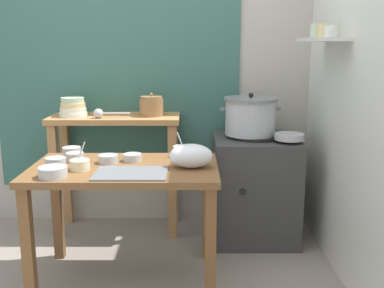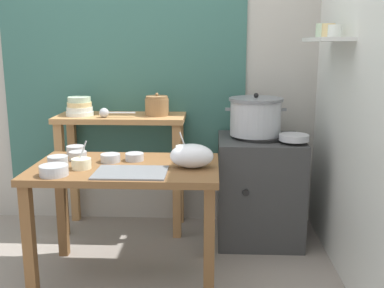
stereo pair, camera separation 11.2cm
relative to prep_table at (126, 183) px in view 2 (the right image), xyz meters
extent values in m
plane|color=gray|center=(-0.03, -0.07, -0.61)|extent=(9.00, 9.00, 0.00)
cube|color=#B2ADA3|center=(0.07, 1.03, 0.69)|extent=(4.40, 0.10, 2.60)
cube|color=#38665B|center=(-0.18, 0.97, 0.74)|extent=(1.90, 0.02, 2.10)
cube|color=silver|center=(1.37, 0.13, 0.69)|extent=(0.10, 3.20, 2.60)
cube|color=silver|center=(1.22, 0.33, 0.84)|extent=(0.20, 0.56, 0.02)
cylinder|color=silver|center=(1.22, 0.17, 0.89)|extent=(0.08, 0.08, 0.07)
cylinder|color=#E5C684|center=(1.22, 0.32, 0.89)|extent=(0.08, 0.08, 0.08)
cylinder|color=#B7D1AD|center=(1.22, 0.48, 0.90)|extent=(0.08, 0.08, 0.09)
cube|color=brown|center=(0.00, 0.00, 0.09)|extent=(1.10, 0.66, 0.04)
cube|color=brown|center=(-0.50, -0.28, -0.27)|extent=(0.06, 0.06, 0.68)
cube|color=brown|center=(0.50, -0.28, -0.27)|extent=(0.06, 0.06, 0.68)
cube|color=brown|center=(-0.50, 0.28, -0.27)|extent=(0.06, 0.06, 0.68)
cube|color=brown|center=(0.50, 0.28, -0.27)|extent=(0.06, 0.06, 0.68)
cube|color=#B27F4C|center=(-0.18, 0.76, 0.27)|extent=(0.96, 0.40, 0.04)
cube|color=#B27F4C|center=(-0.61, 0.61, -0.18)|extent=(0.06, 0.06, 0.86)
cube|color=#B27F4C|center=(0.25, 0.61, -0.18)|extent=(0.06, 0.06, 0.86)
cube|color=#B27F4C|center=(-0.61, 0.91, -0.18)|extent=(0.06, 0.06, 0.86)
cube|color=#B27F4C|center=(0.25, 0.91, -0.18)|extent=(0.06, 0.06, 0.86)
cube|color=#383838|center=(0.86, 0.63, -0.23)|extent=(0.60, 0.60, 0.76)
cylinder|color=black|center=(0.86, 0.63, 0.16)|extent=(0.36, 0.36, 0.02)
cylinder|color=black|center=(0.74, 0.33, -0.16)|extent=(0.04, 0.02, 0.04)
cylinder|color=#B7BABF|center=(0.82, 0.65, 0.29)|extent=(0.36, 0.36, 0.25)
cylinder|color=slate|center=(0.82, 0.65, 0.43)|extent=(0.39, 0.39, 0.02)
sphere|color=black|center=(0.82, 0.65, 0.46)|extent=(0.04, 0.04, 0.04)
cube|color=slate|center=(0.62, 0.65, 0.36)|extent=(0.04, 0.02, 0.02)
cube|color=slate|center=(1.02, 0.65, 0.36)|extent=(0.04, 0.02, 0.02)
cylinder|color=olive|center=(0.10, 0.76, 0.35)|extent=(0.18, 0.18, 0.13)
cylinder|color=olive|center=(0.10, 0.76, 0.43)|extent=(0.16, 0.16, 0.02)
sphere|color=olive|center=(0.10, 0.76, 0.45)|extent=(0.02, 0.02, 0.02)
cylinder|color=silver|center=(-0.48, 0.74, 0.31)|extent=(0.20, 0.20, 0.03)
cylinder|color=silver|center=(-0.48, 0.74, 0.34)|extent=(0.19, 0.19, 0.03)
cylinder|color=#E5C684|center=(-0.48, 0.74, 0.37)|extent=(0.18, 0.18, 0.04)
cylinder|color=#B7D1AD|center=(-0.48, 0.74, 0.41)|extent=(0.17, 0.17, 0.04)
sphere|color=#B7BABF|center=(-0.27, 0.65, 0.33)|extent=(0.07, 0.07, 0.07)
cylinder|color=#B7BABF|center=(-0.14, 0.66, 0.33)|extent=(0.19, 0.02, 0.01)
cube|color=slate|center=(0.06, -0.17, 0.12)|extent=(0.40, 0.28, 0.01)
ellipsoid|color=white|center=(0.39, -0.03, 0.18)|extent=(0.25, 0.17, 0.14)
cylinder|color=#B7BABF|center=(1.07, 0.47, 0.19)|extent=(0.20, 0.20, 0.04)
cylinder|color=#B7BABF|center=(0.03, 0.12, 0.13)|extent=(0.11, 0.11, 0.05)
cylinder|color=#BFB28C|center=(0.03, 0.12, 0.15)|extent=(0.10, 0.10, 0.01)
cylinder|color=beige|center=(-0.24, -0.08, 0.14)|extent=(0.11, 0.11, 0.06)
cylinder|color=brown|center=(-0.24, -0.08, 0.16)|extent=(0.10, 0.10, 0.01)
cylinder|color=#B7BABF|center=(-0.24, -0.07, 0.19)|extent=(0.07, 0.02, 0.16)
cylinder|color=#B7BABF|center=(-0.11, 0.08, 0.14)|extent=(0.12, 0.12, 0.05)
cylinder|color=maroon|center=(-0.11, 0.08, 0.15)|extent=(0.10, 0.10, 0.01)
cylinder|color=#B7BABF|center=(-0.32, 0.12, 0.14)|extent=(0.11, 0.11, 0.05)
cylinder|color=beige|center=(-0.32, 0.12, 0.16)|extent=(0.09, 0.09, 0.01)
cylinder|color=silver|center=(0.34, 0.24, 0.14)|extent=(0.13, 0.13, 0.07)
cylinder|color=#337238|center=(0.34, 0.24, 0.17)|extent=(0.11, 0.11, 0.01)
cylinder|color=#B7BABF|center=(0.33, 0.22, 0.19)|extent=(0.07, 0.05, 0.16)
cylinder|color=#B7BABF|center=(-0.38, -0.07, 0.14)|extent=(0.12, 0.12, 0.07)
cylinder|color=brown|center=(-0.38, -0.07, 0.17)|extent=(0.10, 0.10, 0.01)
cylinder|color=#B7BABF|center=(-0.37, 0.24, 0.14)|extent=(0.12, 0.12, 0.06)
cylinder|color=beige|center=(-0.37, 0.24, 0.16)|extent=(0.10, 0.10, 0.01)
cylinder|color=#B7BABF|center=(-0.35, -0.23, 0.14)|extent=(0.16, 0.16, 0.06)
cylinder|color=#337238|center=(-0.35, -0.23, 0.16)|extent=(0.13, 0.13, 0.01)
camera|label=1|loc=(0.40, -2.59, 0.82)|focal=42.65mm
camera|label=2|loc=(0.51, -2.59, 0.82)|focal=42.65mm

